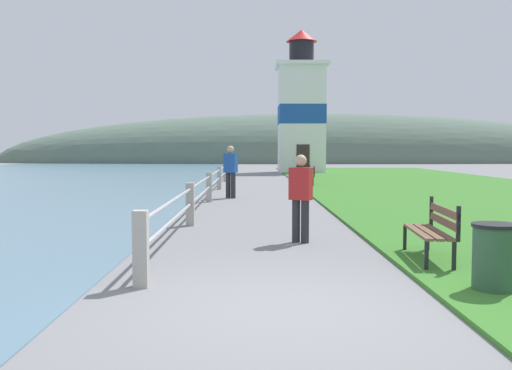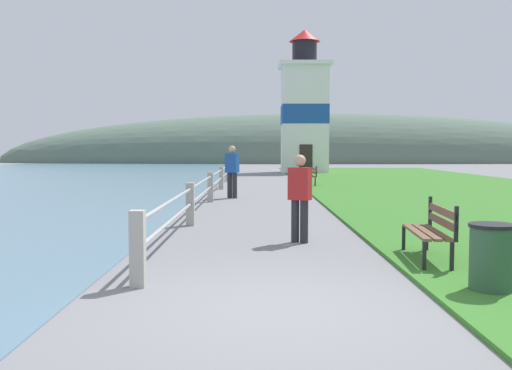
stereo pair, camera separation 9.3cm
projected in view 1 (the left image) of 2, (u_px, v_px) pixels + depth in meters
ground_plane at (282, 309)px, 6.09m from camera, size 160.00×160.00×0.00m
grass_verge at (450, 190)px, 23.34m from camera, size 12.00×51.67×0.06m
seawall_railing at (215, 180)px, 21.15m from camera, size 0.18×28.46×0.96m
park_bench_near at (434, 227)px, 8.54m from camera, size 0.60×1.64×0.94m
park_bench_midway at (309, 174)px, 26.02m from camera, size 0.51×1.76×0.94m
lighthouse at (301, 111)px, 40.69m from camera, size 3.67×3.67×10.13m
person_strolling at (231, 170)px, 19.67m from camera, size 0.50×0.41×1.81m
person_by_railing at (301, 195)px, 10.37m from camera, size 0.45×0.37×1.61m
trash_bin at (495, 259)px, 6.70m from camera, size 0.54×0.54×0.84m
distant_hillside at (319, 162)px, 70.47m from camera, size 80.00×16.00×12.00m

